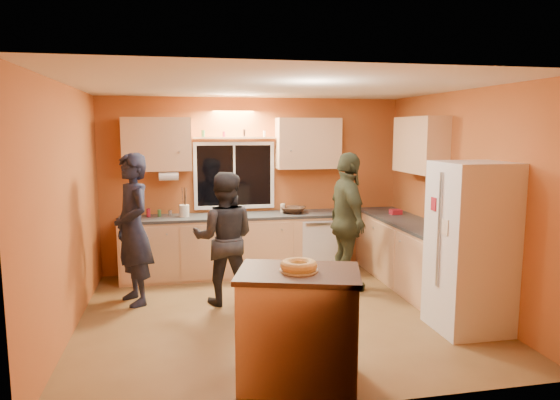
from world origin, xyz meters
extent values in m
plane|color=brown|center=(0.00, 0.00, 0.00)|extent=(4.50, 4.50, 0.00)
cube|color=#B0612D|center=(0.00, 2.00, 1.30)|extent=(4.50, 0.04, 2.60)
cube|color=#B0612D|center=(0.00, -2.00, 1.30)|extent=(4.50, 0.04, 2.60)
cube|color=#B0612D|center=(-2.25, 0.00, 1.30)|extent=(0.04, 4.00, 2.60)
cube|color=#B0612D|center=(2.25, 0.00, 1.30)|extent=(0.04, 4.00, 2.60)
cube|color=white|center=(0.00, 0.00, 2.60)|extent=(4.50, 4.00, 0.02)
cube|color=black|center=(-0.30, 1.99, 1.45)|extent=(1.10, 0.02, 0.90)
cube|color=white|center=(-0.30, 1.97, 1.45)|extent=(1.20, 0.04, 1.00)
cube|color=#E0A975|center=(-1.40, 1.83, 1.92)|extent=(0.95, 0.33, 0.75)
cube|color=#E0A975|center=(0.80, 1.83, 1.92)|extent=(0.95, 0.33, 0.75)
cube|color=#E0A975|center=(2.08, 0.80, 1.92)|extent=(0.33, 1.00, 0.75)
cylinder|color=silver|center=(-1.25, 1.72, 1.48)|extent=(0.27, 0.12, 0.12)
cube|color=#E0A975|center=(-0.35, 1.70, 0.43)|extent=(3.20, 0.60, 0.86)
cube|color=#282B2D|center=(-0.35, 1.70, 0.88)|extent=(3.24, 0.62, 0.04)
cube|color=#E0A975|center=(1.95, 1.70, 0.43)|extent=(0.60, 0.60, 0.86)
cube|color=#282B2D|center=(1.95, 1.70, 0.88)|extent=(0.62, 0.62, 0.04)
cube|color=#E0A975|center=(1.95, 0.50, 0.43)|extent=(0.60, 1.80, 0.86)
cube|color=#282B2D|center=(1.95, 0.50, 0.88)|extent=(0.62, 1.84, 0.04)
cube|color=silver|center=(1.89, -0.80, 0.90)|extent=(0.72, 0.70, 1.80)
cube|color=#E0A975|center=(-0.16, -1.55, 0.47)|extent=(1.11, 0.89, 0.94)
cube|color=black|center=(-0.16, -1.55, 0.95)|extent=(1.16, 0.95, 0.04)
torus|color=tan|center=(-0.16, -1.55, 1.02)|extent=(0.31, 0.31, 0.09)
imported|color=black|center=(-1.68, 0.76, 0.93)|extent=(0.68, 0.80, 1.85)
imported|color=black|center=(-0.59, 0.55, 0.81)|extent=(0.89, 0.75, 1.63)
imported|color=#313421|center=(1.07, 0.76, 0.92)|extent=(0.45, 1.08, 1.84)
imported|color=black|center=(0.54, 1.70, 0.94)|extent=(0.48, 0.48, 0.09)
cylinder|color=beige|center=(-1.05, 1.70, 0.99)|extent=(0.14, 0.14, 0.17)
imported|color=gray|center=(1.95, -0.30, 1.05)|extent=(0.34, 0.32, 0.30)
cube|color=maroon|center=(1.99, 1.29, 0.94)|extent=(0.17, 0.13, 0.07)
camera|label=1|loc=(-1.10, -5.43, 2.13)|focal=32.00mm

